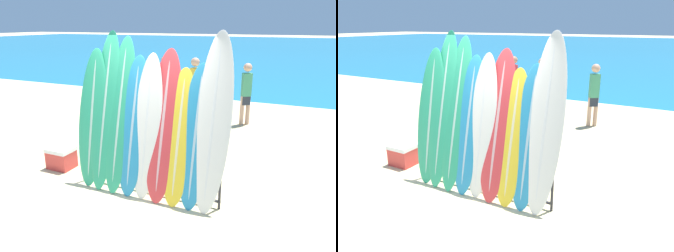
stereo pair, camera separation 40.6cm
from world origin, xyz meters
The scene contains 17 objects.
ground_plane centered at (0.00, 0.00, 0.00)m, with size 160.00×160.00×0.00m, color beige.
ocean_water centered at (0.00, 36.61, 0.00)m, with size 120.00×60.00×0.01m.
surfboard_rack centered at (0.29, 0.38, 0.49)m, with size 2.44×0.04×0.91m.
surfboard_slot_0 centered at (-0.76, 0.41, 1.15)m, with size 0.54×0.57×2.30m.
surfboard_slot_1 centered at (-0.52, 0.45, 1.29)m, with size 0.49×0.76×2.59m.
surfboard_slot_2 centered at (-0.23, 0.44, 1.25)m, with size 0.50×0.76×2.50m.
surfboard_slot_3 centered at (0.04, 0.40, 1.11)m, with size 0.50×0.65×2.22m.
surfboard_slot_4 centered at (0.28, 0.40, 1.13)m, with size 0.48×0.59×2.26m.
surfboard_slot_5 centered at (0.55, 0.42, 1.17)m, with size 0.55×0.69×2.34m.
surfboard_slot_6 centered at (0.82, 0.39, 1.03)m, with size 0.51×0.59×2.07m.
surfboard_slot_7 centered at (1.08, 0.40, 1.07)m, with size 0.48×0.59×2.15m.
surfboard_slot_8 centered at (1.32, 0.44, 1.30)m, with size 0.53×0.68×2.60m.
person_near_water centered at (-0.45, 4.65, 0.98)m, with size 0.24×0.30×1.79m.
person_mid_beach centered at (0.94, 4.90, 0.92)m, with size 0.29×0.27×1.68m.
person_far_left centered at (-0.99, 2.57, 0.91)m, with size 0.28×0.23×1.67m.
person_far_right centered at (-1.77, 5.53, 0.93)m, with size 0.29×0.27×1.70m.
cooler_box centered at (-1.69, 0.58, 0.21)m, with size 0.48×0.40×0.42m.
Camera 1 is at (2.56, -3.90, 2.68)m, focal length 35.00 mm.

